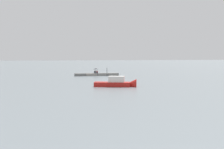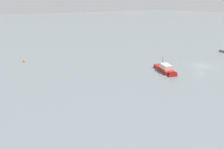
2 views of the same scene
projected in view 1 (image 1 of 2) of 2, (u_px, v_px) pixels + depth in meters
name	position (u px, v px, depth m)	size (l,w,h in m)	color
ground_plane	(113.00, 81.00, 68.31)	(500.00, 500.00, 0.00)	slate
seawall_pier	(97.00, 74.00, 86.45)	(11.25, 1.76, 0.67)	gray
person_seated_maroon_left	(97.00, 72.00, 86.41)	(0.42, 0.62, 0.73)	#1E2333
person_seated_dark_right	(95.00, 72.00, 86.18)	(0.42, 0.62, 0.73)	#1E2333
umbrella_open_black	(96.00, 69.00, 86.32)	(1.40, 1.40, 1.30)	black
motorboat_red_near	(119.00, 84.00, 57.05)	(7.43, 4.25, 3.98)	red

